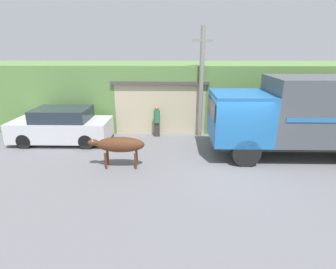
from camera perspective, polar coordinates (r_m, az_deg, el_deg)
The scene contains 8 objects.
ground_plane at distance 10.49m, azimuth 13.65°, elevation -6.30°, with size 60.00×60.00×0.00m, color slate.
hillside_embankment at distance 15.87m, azimuth 9.53°, elevation 8.87°, with size 32.00×5.09×3.44m.
building_backdrop at distance 14.46m, azimuth -1.50°, elevation 6.80°, with size 4.84×2.70×2.72m.
cargo_truck at distance 11.81m, azimuth 28.46°, elevation 3.97°, with size 7.42×2.42×3.23m.
brown_cow at distance 9.79m, azimuth -10.54°, elevation -2.25°, with size 2.10×0.57×1.19m.
parked_suv at distance 13.21m, azimuth -22.11°, elevation 1.71°, with size 4.48×1.89×1.65m.
pedestrian_on_hill at distance 13.09m, azimuth -2.43°, elevation 3.21°, with size 0.32×0.32×1.56m.
utility_pole at distance 12.92m, azimuth 7.26°, elevation 11.34°, with size 0.90×0.22×5.22m.
Camera 1 is at (-2.26, -9.29, 4.30)m, focal length 28.00 mm.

